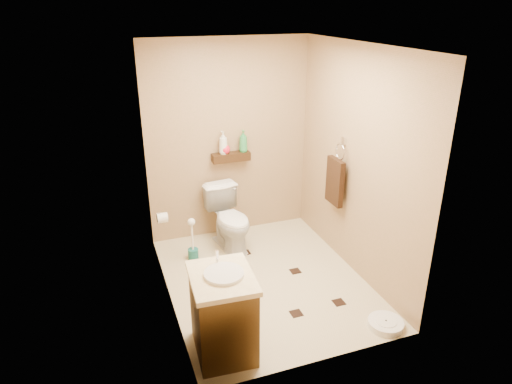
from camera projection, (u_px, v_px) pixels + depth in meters
name	position (u px, v px, depth m)	size (l,w,h in m)	color
ground	(265.00, 280.00, 4.86)	(2.50, 2.50, 0.00)	#C8BB93
wall_back	(229.00, 141.00, 5.48)	(2.00, 0.04, 2.40)	#A07C5B
wall_front	(328.00, 232.00, 3.31)	(2.00, 0.04, 2.40)	#A07C5B
wall_left	(162.00, 189.00, 4.08)	(0.04, 2.50, 2.40)	#A07C5B
wall_right	(356.00, 164.00, 4.71)	(0.04, 2.50, 2.40)	#A07C5B
ceiling	(267.00, 45.00, 3.93)	(2.00, 2.50, 0.02)	white
wall_shelf	(231.00, 157.00, 5.48)	(0.46, 0.14, 0.10)	#37230F
floor_accents	(269.00, 283.00, 4.82)	(1.17, 1.35, 0.01)	black
toilet	(230.00, 219.00, 5.40)	(0.41, 0.72, 0.73)	white
vanity	(223.00, 313.00, 3.75)	(0.54, 0.64, 0.86)	brown
bathroom_scale	(386.00, 324.00, 4.16)	(0.41, 0.41, 0.07)	white
toilet_brush	(193.00, 245.00, 5.19)	(0.12, 0.12, 0.52)	#18615E
towel_ring	(335.00, 179.00, 5.00)	(0.12, 0.30, 0.76)	silver
toilet_paper	(162.00, 218.00, 4.90)	(0.12, 0.11, 0.12)	white
bottle_a	(223.00, 143.00, 5.38)	(0.11, 0.11, 0.27)	silver
bottle_b	(224.00, 148.00, 5.40)	(0.07, 0.07, 0.15)	gold
bottle_c	(225.00, 147.00, 5.41)	(0.12, 0.12, 0.16)	red
bottle_d	(243.00, 141.00, 5.46)	(0.10, 0.10, 0.27)	#2D8946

